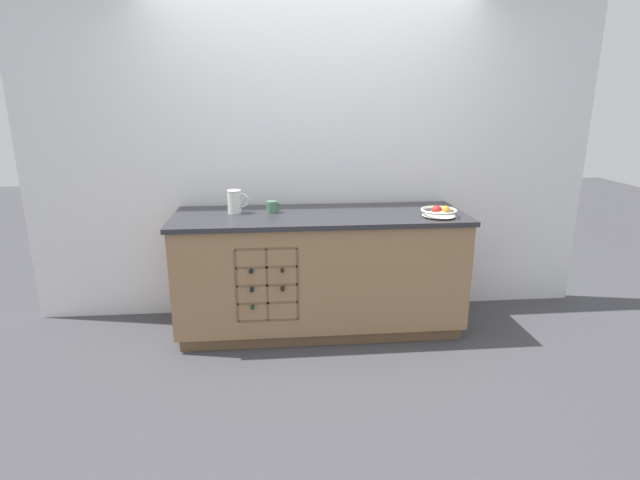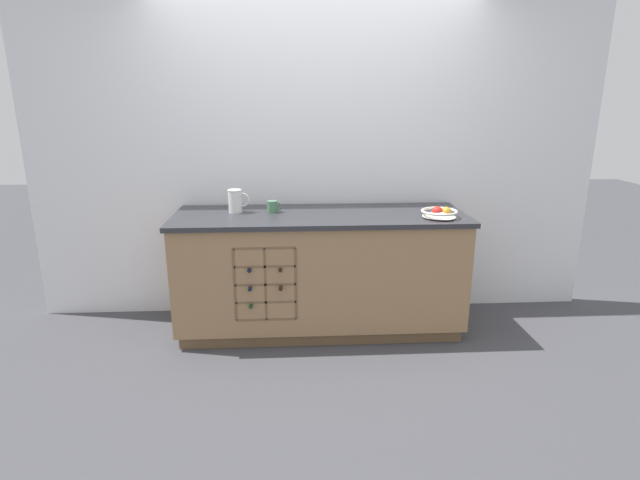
# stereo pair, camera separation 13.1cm
# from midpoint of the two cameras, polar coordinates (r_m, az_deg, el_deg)

# --- Properties ---
(ground_plane) EXTENTS (14.00, 14.00, 0.00)m
(ground_plane) POSITION_cam_midpoint_polar(r_m,az_deg,el_deg) (3.98, -0.96, -9.88)
(ground_plane) COLOR #424247
(back_wall) EXTENTS (4.51, 0.06, 2.55)m
(back_wall) POSITION_cam_midpoint_polar(r_m,az_deg,el_deg) (4.02, -1.51, 9.38)
(back_wall) COLOR white
(back_wall) RESTS_ON ground_plane
(kitchen_island) EXTENTS (2.15, 0.74, 0.91)m
(kitchen_island) POSITION_cam_midpoint_polar(r_m,az_deg,el_deg) (3.80, -1.05, -3.62)
(kitchen_island) COLOR brown
(kitchen_island) RESTS_ON ground_plane
(fruit_bowl) EXTENTS (0.26, 0.26, 0.08)m
(fruit_bowl) POSITION_cam_midpoint_polar(r_m,az_deg,el_deg) (3.67, 12.47, 3.19)
(fruit_bowl) COLOR silver
(fruit_bowl) RESTS_ON kitchen_island
(white_pitcher) EXTENTS (0.16, 0.11, 0.17)m
(white_pitcher) POSITION_cam_midpoint_polar(r_m,az_deg,el_deg) (3.75, -10.71, 4.39)
(white_pitcher) COLOR silver
(white_pitcher) RESTS_ON kitchen_island
(ceramic_mug) EXTENTS (0.11, 0.08, 0.09)m
(ceramic_mug) POSITION_cam_midpoint_polar(r_m,az_deg,el_deg) (3.73, -6.49, 3.78)
(ceramic_mug) COLOR #4C7A56
(ceramic_mug) RESTS_ON kitchen_island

